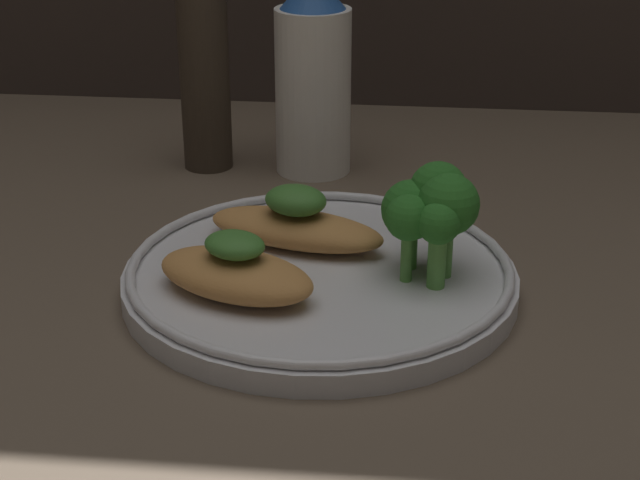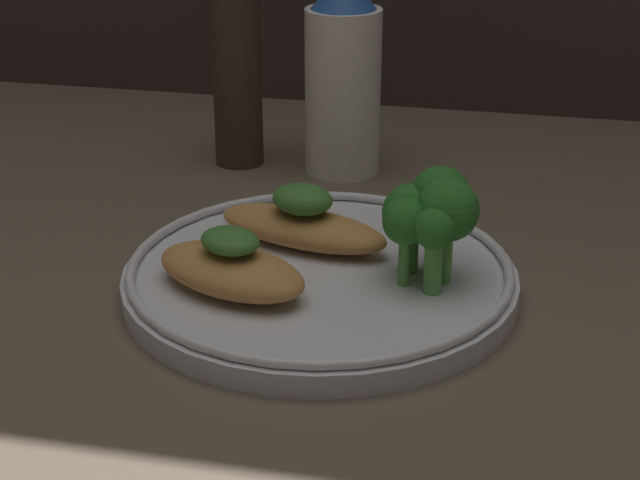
{
  "view_description": "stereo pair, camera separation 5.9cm",
  "coord_description": "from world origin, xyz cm",
  "px_view_note": "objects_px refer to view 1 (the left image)",
  "views": [
    {
      "loc": [
        5.64,
        -53.17,
        27.78
      ],
      "look_at": [
        0.0,
        0.0,
        3.4
      ],
      "focal_mm": 55.0,
      "sensor_mm": 36.0,
      "label": 1
    },
    {
      "loc": [
        11.43,
        -52.23,
        27.78
      ],
      "look_at": [
        0.0,
        0.0,
        3.4
      ],
      "focal_mm": 55.0,
      "sensor_mm": 36.0,
      "label": 2
    }
  ],
  "objects_px": {
    "plate": "(320,276)",
    "pepper_grinder": "(204,71)",
    "broccoli_bunch": "(430,209)",
    "sauce_bottle": "(313,78)"
  },
  "relations": [
    {
      "from": "broccoli_bunch",
      "to": "pepper_grinder",
      "type": "height_order",
      "value": "pepper_grinder"
    },
    {
      "from": "plate",
      "to": "sauce_bottle",
      "type": "xyz_separation_m",
      "value": [
        -0.03,
        0.21,
        0.07
      ]
    },
    {
      "from": "plate",
      "to": "pepper_grinder",
      "type": "xyz_separation_m",
      "value": [
        -0.11,
        0.21,
        0.07
      ]
    },
    {
      "from": "plate",
      "to": "broccoli_bunch",
      "type": "relative_size",
      "value": 3.6
    },
    {
      "from": "pepper_grinder",
      "to": "broccoli_bunch",
      "type": "bearing_deg",
      "value": -49.27
    },
    {
      "from": "broccoli_bunch",
      "to": "sauce_bottle",
      "type": "distance_m",
      "value": 0.23
    },
    {
      "from": "broccoli_bunch",
      "to": "pepper_grinder",
      "type": "distance_m",
      "value": 0.28
    },
    {
      "from": "sauce_bottle",
      "to": "broccoli_bunch",
      "type": "bearing_deg",
      "value": -65.95
    },
    {
      "from": "plate",
      "to": "broccoli_bunch",
      "type": "height_order",
      "value": "broccoli_bunch"
    },
    {
      "from": "sauce_bottle",
      "to": "pepper_grinder",
      "type": "relative_size",
      "value": 0.92
    }
  ]
}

